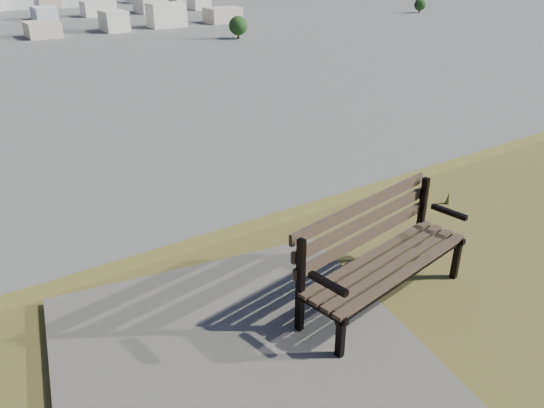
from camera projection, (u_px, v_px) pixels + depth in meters
park_bench at (379, 250)px, 5.06m from camera, size 2.05×0.95×1.03m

